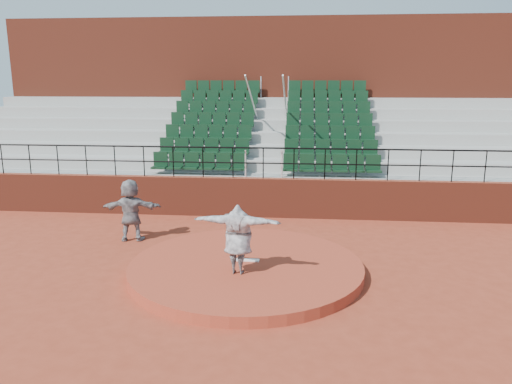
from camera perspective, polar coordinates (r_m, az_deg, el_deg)
ground at (r=11.97m, az=-1.14°, el=-9.21°), size 90.00×90.00×0.00m
pitchers_mound at (r=11.92m, az=-1.15°, el=-8.66°), size 5.50×5.50×0.25m
pitching_rubber at (r=12.01m, az=-1.07°, el=-7.77°), size 0.60×0.15×0.03m
boundary_wall at (r=16.53m, az=0.82°, el=-0.62°), size 24.00×0.30×1.30m
wall_railing at (r=16.26m, az=0.83°, el=4.11°), size 24.04×0.05×1.03m
seating_deck at (r=19.94m, az=1.67°, el=4.01°), size 24.00×5.97×4.63m
press_box_facade at (r=23.68m, az=2.35°, el=10.52°), size 24.00×3.00×7.10m
pitcher at (r=11.04m, az=-2.08°, el=-5.39°), size 1.99×0.74×1.58m
fielder at (r=14.46m, az=-14.11°, el=-2.01°), size 1.69×0.71×1.77m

